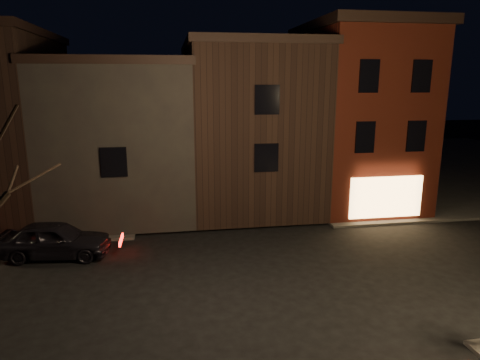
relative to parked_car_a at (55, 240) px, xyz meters
name	(u,v)px	position (x,y,z in m)	size (l,w,h in m)	color
ground	(258,279)	(8.15, -3.53, -0.78)	(120.00, 120.00, 0.00)	black
sidewalk_far_right	(429,164)	(28.15, 16.47, -0.72)	(30.00, 30.00, 0.12)	#2D2B28
corner_building	(358,115)	(16.15, 5.95, 4.62)	(6.50, 8.50, 10.50)	#4E170E
row_building_a	(248,125)	(9.65, 6.97, 4.05)	(7.30, 10.30, 9.40)	black
row_building_b	(124,135)	(2.40, 6.97, 3.55)	(7.80, 10.30, 8.40)	black
parked_car_a	(55,240)	(0.00, 0.00, 0.00)	(1.85, 4.59, 1.56)	black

